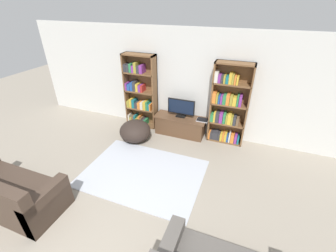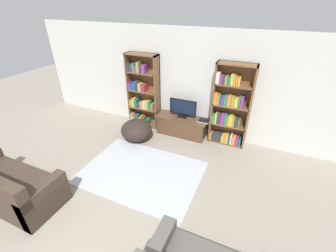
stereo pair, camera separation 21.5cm
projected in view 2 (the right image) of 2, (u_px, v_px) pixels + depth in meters
name	position (u px, v px, depth m)	size (l,w,h in m)	color
wall_back	(187.00, 83.00, 5.54)	(8.80, 0.06, 2.60)	silver
bookshelf_left	(143.00, 93.00, 6.01)	(0.85, 0.30, 1.96)	brown
bookshelf_right	(230.00, 108.00, 5.20)	(0.85, 0.30, 1.96)	brown
tv_stand	(182.00, 126.00, 5.83)	(1.32, 0.47, 0.49)	brown
television	(183.00, 108.00, 5.61)	(0.70, 0.16, 0.47)	black
laptop	(204.00, 121.00, 5.52)	(0.28, 0.23, 0.03)	#B7B7BC
area_rug	(141.00, 172.00, 4.63)	(2.38, 1.72, 0.02)	#B2B7C1
couch_left_sectional	(9.00, 187.00, 3.88)	(1.84, 0.83, 0.84)	#423328
beanbag_ottoman	(136.00, 130.00, 5.61)	(0.77, 0.77, 0.52)	#2D231E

